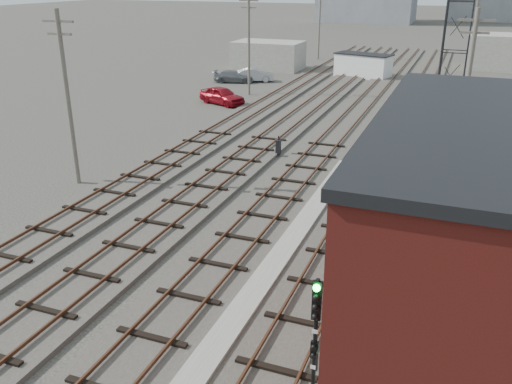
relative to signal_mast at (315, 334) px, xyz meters
The scene contains 21 objects.
ground 51.29m from the signal_mast, 94.14° to the left, with size 320.00×320.00×0.00m, color #282621.
track_right 30.20m from the signal_mast, 92.28° to the left, with size 3.20×90.00×0.39m.
track_mid_right 30.62m from the signal_mast, 99.80° to the left, with size 3.20×90.00×0.39m.
track_mid_left 31.55m from the signal_mast, 106.99° to the left, with size 3.20×90.00×0.39m.
track_left 32.94m from the signal_mast, 113.67° to the left, with size 3.20×90.00×0.39m.
platform_curb 6.34m from the signal_mast, 122.06° to the left, with size 0.90×28.00×0.26m, color gray.
brick_building 5.14m from the signal_mast, 39.28° to the left, with size 6.54×12.20×7.22m.
lattice_tower 26.72m from the signal_mast, 86.06° to the left, with size 1.60×1.60×15.00m.
utility_pole_left_a 19.83m from the signal_mast, 145.56° to the left, with size 1.80×0.24×9.00m.
utility_pole_left_b 39.67m from the signal_mast, 114.16° to the left, with size 1.80×0.24×9.00m.
utility_pole_left_c 63.28m from the signal_mast, 104.85° to the left, with size 1.80×0.24×9.00m.
utility_pole_right_a 19.50m from the signal_mast, 81.66° to the left, with size 1.80×0.24×9.00m.
utility_pole_right_b 49.26m from the signal_mast, 86.74° to the left, with size 1.80×0.24×9.00m.
shed_left 54.78m from the signal_mast, 111.08° to the left, with size 8.00×5.00×3.20m, color gray.
shed_right 61.34m from the signal_mast, 85.04° to the left, with size 6.00×6.00×4.00m, color gray.
signal_mast is the anchor object (origin of this frame).
switch_stand 20.93m from the signal_mast, 111.34° to the left, with size 0.28×0.28×1.20m.
site_trailer 50.07m from the signal_mast, 99.23° to the left, with size 6.57×4.14×2.56m.
car_red 35.84m from the signal_mast, 118.21° to the left, with size 1.78×4.42×1.51m, color maroon.
car_silver 46.33m from the signal_mast, 113.19° to the left, with size 1.47×4.22×1.39m, color #ACAEB4.
car_grey 46.05m from the signal_mast, 115.84° to the left, with size 1.72×4.22×1.23m, color slate.
Camera 1 is at (6.37, -2.18, 10.47)m, focal length 38.00 mm.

